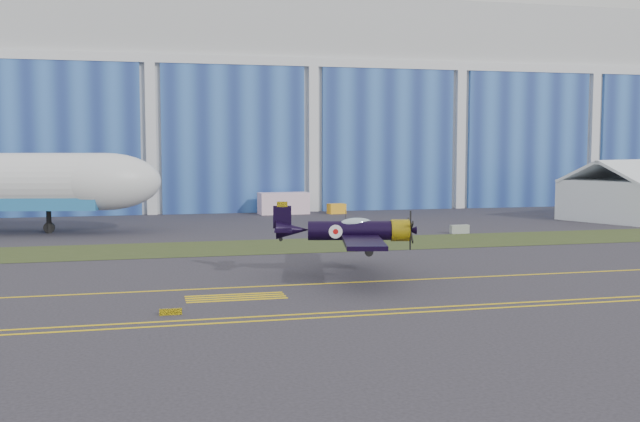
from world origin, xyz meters
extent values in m
plane|color=#333139|center=(0.00, 0.00, 0.00)|extent=(260.00, 260.00, 0.00)
cube|color=#475128|center=(0.00, 14.00, 0.02)|extent=(260.00, 10.00, 0.02)
cube|color=silver|center=(0.00, 72.00, 15.00)|extent=(220.00, 45.00, 30.00)
cube|color=navy|center=(0.00, 49.20, 10.00)|extent=(220.00, 0.60, 20.00)
cube|color=silver|center=(0.00, 49.15, 20.60)|extent=(220.00, 0.70, 1.20)
cube|color=yellow|center=(0.00, -5.00, 0.01)|extent=(200.00, 0.20, 0.02)
cube|color=yellow|center=(0.00, -14.50, 0.01)|extent=(80.00, 0.20, 0.02)
cube|color=yellow|center=(0.00, -13.50, 0.01)|extent=(80.00, 0.20, 0.02)
cube|color=yellow|center=(-22.00, -12.00, 0.17)|extent=(1.20, 0.15, 0.35)
cube|color=silver|center=(-4.83, 45.99, 1.44)|extent=(6.81, 3.12, 2.88)
cube|color=#FDAE21|center=(2.21, 44.86, 0.67)|extent=(2.49, 1.78, 1.34)
cube|color=gray|center=(-0.68, 19.72, 0.45)|extent=(2.00, 0.61, 0.90)
cube|color=gray|center=(0.17, 20.77, 0.45)|extent=(2.07, 0.91, 0.90)
cube|color=#939C93|center=(8.77, 19.45, 0.45)|extent=(2.03, 0.72, 0.90)
camera|label=1|loc=(-23.42, -52.36, 9.04)|focal=42.00mm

